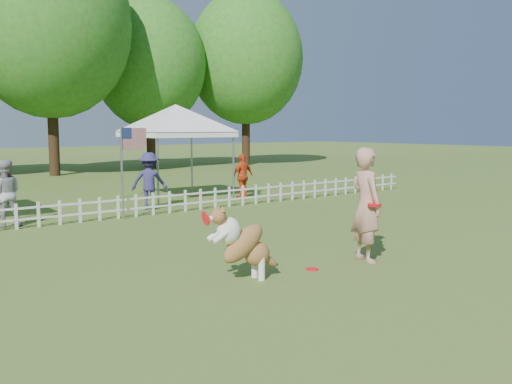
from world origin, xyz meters
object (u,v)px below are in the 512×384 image
Objects in this scene: canopy_tent_right at (176,153)px; spectator_b at (149,181)px; spectator_c at (243,176)px; spectator_a at (5,193)px; flag_pole at (122,173)px; frisbee_on_turf at (312,269)px; handler at (366,205)px; dog at (244,243)px.

spectator_b is at bearing -137.03° from canopy_tent_right.
spectator_b is 1.10× the size of spectator_c.
canopy_tent_right is at bearing -147.58° from spectator_a.
flag_pole is 1.61× the size of spectator_c.
canopy_tent_right is 4.24m from flag_pole.
flag_pole is 1.46× the size of spectator_b.
frisbee_on_turf is at bearing 121.86° from spectator_b.
flag_pole reaches higher than spectator_c.
handler is 0.67× the size of canopy_tent_right.
spectator_b reaches higher than spectator_a.
dog is at bearing 46.44° from spectator_c.
spectator_b is (1.39, 1.19, -0.37)m from flag_pole.
handler is 0.84× the size of flag_pole.
spectator_b reaches higher than frisbee_on_turf.
spectator_b is at bearing -160.31° from spectator_a.
frisbee_on_turf is at bearing 1.27° from dog.
canopy_tent_right reaches higher than spectator_b.
handler is 1.23× the size of spectator_b.
frisbee_on_turf is 0.09× the size of flag_pole.
spectator_a is 7.61m from spectator_c.
flag_pole is (-1.30, 6.85, 0.19)m from handler.
handler is at bearing 130.08° from spectator_b.
spectator_a is at bearing 147.58° from flag_pole.
flag_pole is (1.13, 6.56, 0.60)m from dog.
spectator_a is at bearing -158.82° from canopy_tent_right.
canopy_tent_right is 2.49m from spectator_b.
spectator_b is (2.52, 7.75, 0.23)m from dog.
handler is at bearing 59.89° from spectator_c.
spectator_c is (7.58, 0.74, -0.06)m from spectator_a.
dog is 10.31m from canopy_tent_right.
handler is at bearing 1.05° from dog.
spectator_b is at bearing 79.99° from dog.
spectator_a reaches higher than frisbee_on_turf.
handler is 8.05m from spectator_b.
canopy_tent_right is 2.28m from spectator_c.
frisbee_on_turf is at bearing -104.81° from flag_pole.
spectator_c is (3.66, 8.36, -0.26)m from handler.
spectator_a is at bearing 44.65° from handler.
dog is 7.47m from spectator_a.
spectator_b is at bearing 16.76° from handler.
spectator_c is at bearing -6.22° from handler.
spectator_a is 1.08× the size of spectator_c.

